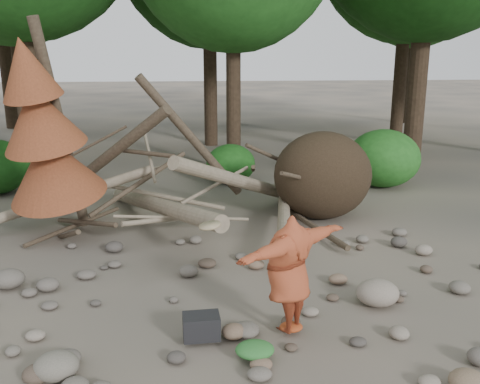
{
  "coord_description": "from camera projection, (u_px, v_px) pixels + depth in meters",
  "views": [
    {
      "loc": [
        -0.32,
        -7.12,
        3.71
      ],
      "look_at": [
        0.48,
        1.5,
        1.4
      ],
      "focal_mm": 40.0,
      "sensor_mm": 36.0,
      "label": 1
    }
  ],
  "objects": [
    {
      "name": "ground",
      "position": [
        217.0,
        311.0,
        7.84
      ],
      "size": [
        120.0,
        120.0,
        0.0
      ],
      "primitive_type": "plane",
      "color": "#514C44",
      "rests_on": "ground"
    },
    {
      "name": "deadfall_pile",
      "position": [
        297.0,
        178.0,
        11.85
      ],
      "size": [
        8.55,
        5.24,
        3.3
      ],
      "color": "#332619",
      "rests_on": "ground"
    },
    {
      "name": "dead_conifer",
      "position": [
        45.0,
        136.0,
        10.26
      ],
      "size": [
        2.06,
        2.16,
        4.35
      ],
      "color": "#4C3F30",
      "rests_on": "ground"
    },
    {
      "name": "bush_mid",
      "position": [
        231.0,
        164.0,
        15.27
      ],
      "size": [
        1.4,
        1.4,
        1.12
      ],
      "primitive_type": "ellipsoid",
      "color": "#1F5D1A",
      "rests_on": "ground"
    },
    {
      "name": "bush_right",
      "position": [
        384.0,
        158.0,
        14.82
      ],
      "size": [
        2.0,
        2.0,
        1.6
      ],
      "primitive_type": "ellipsoid",
      "color": "#276E22",
      "rests_on": "ground"
    },
    {
      "name": "frisbee_thrower",
      "position": [
        289.0,
        274.0,
        6.97
      ],
      "size": [
        2.13,
        1.63,
        1.6
      ],
      "color": "#A24224",
      "rests_on": "ground"
    },
    {
      "name": "backpack",
      "position": [
        201.0,
        330.0,
        6.98
      ],
      "size": [
        0.5,
        0.35,
        0.32
      ],
      "primitive_type": "cube",
      "rotation": [
        0.0,
        0.0,
        0.06
      ],
      "color": "black",
      "rests_on": "ground"
    },
    {
      "name": "cloth_green",
      "position": [
        255.0,
        353.0,
        6.58
      ],
      "size": [
        0.49,
        0.4,
        0.18
      ],
      "primitive_type": "ellipsoid",
      "color": "#2C6E2D",
      "rests_on": "ground"
    },
    {
      "name": "cloth_orange",
      "position": [
        291.0,
        330.0,
        7.19
      ],
      "size": [
        0.31,
        0.26,
        0.11
      ],
      "primitive_type": "ellipsoid",
      "color": "#9F3E1B",
      "rests_on": "ground"
    },
    {
      "name": "boulder_front_left",
      "position": [
        56.0,
        366.0,
        6.2
      ],
      "size": [
        0.53,
        0.48,
        0.32
      ],
      "primitive_type": "ellipsoid",
      "color": "slate",
      "rests_on": "ground"
    },
    {
      "name": "boulder_front_right",
      "position": [
        467.0,
        381.0,
        5.97
      ],
      "size": [
        0.42,
        0.38,
        0.25
      ],
      "primitive_type": "ellipsoid",
      "color": "#7B644D",
      "rests_on": "ground"
    },
    {
      "name": "boulder_mid_right",
      "position": [
        378.0,
        293.0,
        7.98
      ],
      "size": [
        0.65,
        0.58,
        0.39
      ],
      "primitive_type": "ellipsoid",
      "color": "gray",
      "rests_on": "ground"
    },
    {
      "name": "boulder_mid_left",
      "position": [
        8.0,
        279.0,
        8.56
      ],
      "size": [
        0.52,
        0.47,
        0.31
      ],
      "primitive_type": "ellipsoid",
      "color": "#625B52",
      "rests_on": "ground"
    }
  ]
}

